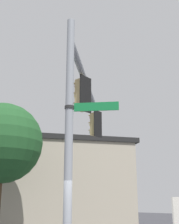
{
  "coord_description": "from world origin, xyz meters",
  "views": [
    {
      "loc": [
        -5.33,
        -5.25,
        2.07
      ],
      "look_at": [
        3.47,
        2.29,
        5.39
      ],
      "focal_mm": 49.04,
      "sensor_mm": 36.0,
      "label": 1
    }
  ],
  "objects": [
    {
      "name": "signal_pole",
      "position": [
        0.0,
        0.0,
        3.43
      ],
      "size": [
        0.21,
        0.21,
        6.86
      ],
      "primitive_type": "cylinder",
      "color": "gray",
      "rests_on": "ground"
    },
    {
      "name": "tree_by_storefront",
      "position": [
        2.66,
        6.91,
        4.58
      ],
      "size": [
        3.71,
        3.71,
        6.45
      ],
      "color": "#4C3823",
      "rests_on": "ground"
    },
    {
      "name": "mast_arm",
      "position": [
        2.97,
        1.97,
        6.19
      ],
      "size": [
        6.05,
        4.1,
        0.21
      ],
      "primitive_type": "cylinder",
      "rotation": [
        0.0,
        1.57,
        0.58
      ],
      "color": "gray"
    },
    {
      "name": "traffic_light_mid_inner",
      "position": [
        5.17,
        3.44,
        5.39
      ],
      "size": [
        0.54,
        0.49,
        1.31
      ],
      "color": "black"
    },
    {
      "name": "storefront_building",
      "position": [
        7.2,
        10.42,
        2.88
      ],
      "size": [
        13.58,
        11.89,
        5.73
      ],
      "color": "#A89E89",
      "rests_on": "ground"
    },
    {
      "name": "street_name_sign",
      "position": [
        0.24,
        -0.36,
        4.33
      ],
      "size": [
        0.83,
        1.18,
        0.22
      ],
      "color": "#147238"
    },
    {
      "name": "traffic_light_nearest_pole",
      "position": [
        1.73,
        1.16,
        5.39
      ],
      "size": [
        0.54,
        0.49,
        1.31
      ],
      "color": "black"
    }
  ]
}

